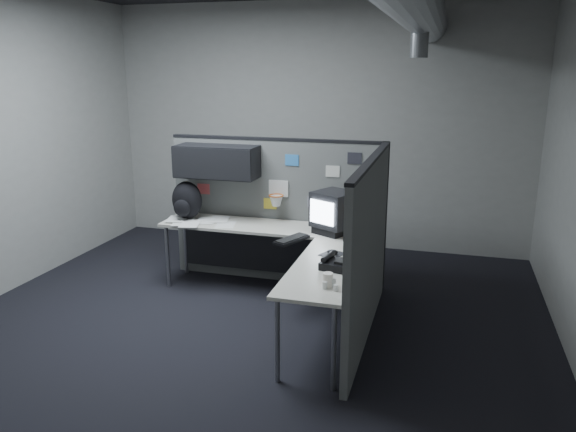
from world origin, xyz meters
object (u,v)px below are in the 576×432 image
(desk, at_px, (281,246))
(monitor, at_px, (334,212))
(keyboard, at_px, (292,239))
(phone, at_px, (335,263))
(backpack, at_px, (186,201))

(desk, bearing_deg, monitor, 23.56)
(keyboard, height_order, phone, phone)
(phone, bearing_deg, desk, 152.15)
(backpack, bearing_deg, keyboard, -1.56)
(desk, height_order, monitor, monitor)
(desk, relative_size, phone, 8.48)
(desk, distance_m, backpack, 1.26)
(desk, xyz_separation_m, backpack, (-1.18, 0.29, 0.32))
(monitor, distance_m, keyboard, 0.56)
(desk, relative_size, backpack, 5.46)
(phone, height_order, backpack, backpack)
(monitor, height_order, backpack, monitor)
(backpack, bearing_deg, monitor, 15.22)
(desk, relative_size, keyboard, 5.41)
(desk, height_order, backpack, backpack)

